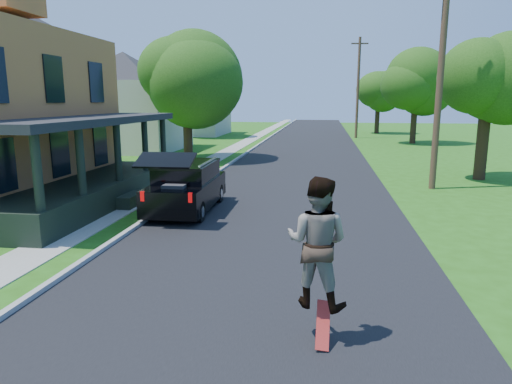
# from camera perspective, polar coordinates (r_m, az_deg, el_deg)

# --- Properties ---
(ground) EXTENTS (140.00, 140.00, 0.00)m
(ground) POSITION_cam_1_polar(r_m,az_deg,el_deg) (9.84, 0.07, -10.61)
(ground) COLOR #245511
(ground) RESTS_ON ground
(street) EXTENTS (8.00, 120.00, 0.02)m
(street) POSITION_cam_1_polar(r_m,az_deg,el_deg) (29.28, 5.80, 4.10)
(street) COLOR black
(street) RESTS_ON ground
(curb) EXTENTS (0.15, 120.00, 0.12)m
(curb) POSITION_cam_1_polar(r_m,az_deg,el_deg) (29.75, -2.04, 4.26)
(curb) COLOR gray
(curb) RESTS_ON ground
(sidewalk) EXTENTS (1.30, 120.00, 0.03)m
(sidewalk) POSITION_cam_1_polar(r_m,az_deg,el_deg) (30.06, -4.95, 4.30)
(sidewalk) COLOR gray
(sidewalk) RESTS_ON ground
(front_walk) EXTENTS (6.50, 1.20, 0.03)m
(front_walk) POSITION_cam_1_polar(r_m,az_deg,el_deg) (18.88, -26.77, -1.11)
(front_walk) COLOR gray
(front_walk) RESTS_ON ground
(neighbor_house_mid) EXTENTS (12.78, 12.78, 8.30)m
(neighbor_house_mid) POSITION_cam_1_polar(r_m,az_deg,el_deg) (36.20, -16.08, 11.76)
(neighbor_house_mid) COLOR #BAB1A4
(neighbor_house_mid) RESTS_ON ground
(neighbor_house_far) EXTENTS (12.78, 12.78, 8.30)m
(neighbor_house_far) POSITION_cam_1_polar(r_m,az_deg,el_deg) (51.22, -8.56, 11.83)
(neighbor_house_far) COLOR #BAB1A4
(neighbor_house_far) RESTS_ON ground
(black_suv) EXTENTS (1.88, 4.72, 2.18)m
(black_suv) POSITION_cam_1_polar(r_m,az_deg,el_deg) (15.52, -8.67, 0.67)
(black_suv) COLOR black
(black_suv) RESTS_ON ground
(skateboarder) EXTENTS (1.16, 1.02, 2.03)m
(skateboarder) POSITION_cam_1_polar(r_m,az_deg,el_deg) (7.03, 7.64, -6.23)
(skateboarder) COLOR black
(skateboarder) RESTS_ON ground
(skateboard) EXTENTS (0.22, 0.58, 0.61)m
(skateboard) POSITION_cam_1_polar(r_m,az_deg,el_deg) (7.31, 8.36, -16.27)
(skateboard) COLOR #9C130D
(skateboard) RESTS_ON ground
(tree_left_mid) EXTENTS (7.07, 7.24, 8.53)m
(tree_left_mid) POSITION_cam_1_polar(r_m,az_deg,el_deg) (29.19, -8.76, 14.74)
(tree_left_mid) COLOR black
(tree_left_mid) RESTS_ON ground
(tree_left_far) EXTENTS (6.74, 6.77, 9.53)m
(tree_left_far) POSITION_cam_1_polar(r_m,az_deg,el_deg) (47.50, -6.87, 14.36)
(tree_left_far) COLOR black
(tree_left_far) RESTS_ON ground
(tree_right_near) EXTENTS (5.03, 5.19, 6.88)m
(tree_right_near) POSITION_cam_1_polar(r_m,az_deg,el_deg) (23.92, 26.95, 12.34)
(tree_right_near) COLOR black
(tree_right_near) RESTS_ON ground
(tree_right_mid) EXTENTS (6.00, 6.14, 8.43)m
(tree_right_mid) POSITION_cam_1_polar(r_m,az_deg,el_deg) (42.23, 19.41, 13.49)
(tree_right_mid) COLOR black
(tree_right_mid) RESTS_ON ground
(tree_right_far) EXTENTS (5.69, 5.45, 7.43)m
(tree_right_far) POSITION_cam_1_polar(r_m,az_deg,el_deg) (53.89, 15.04, 12.20)
(tree_right_far) COLOR black
(tree_right_far) RESTS_ON ground
(utility_pole_near) EXTENTS (1.62, 0.56, 9.09)m
(utility_pole_near) POSITION_cam_1_polar(r_m,az_deg,el_deg) (20.48, 22.07, 13.39)
(utility_pole_near) COLOR #4B3222
(utility_pole_near) RESTS_ON ground
(utility_pole_far) EXTENTS (1.65, 0.31, 9.68)m
(utility_pole_far) POSITION_cam_1_polar(r_m,az_deg,el_deg) (47.00, 12.63, 12.71)
(utility_pole_far) COLOR #4B3222
(utility_pole_far) RESTS_ON ground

